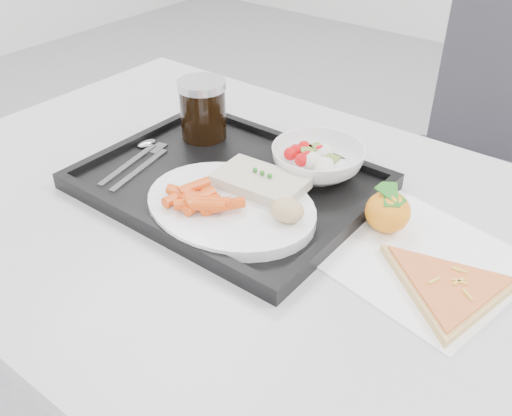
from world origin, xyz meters
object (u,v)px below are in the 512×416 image
Objects in this scene: salad_bowl at (318,160)px; pizza_slice at (448,287)px; cola_glass at (203,108)px; tangerine at (388,211)px; dinner_plate at (231,207)px; tray at (229,183)px; table at (249,245)px; chair at (493,150)px.

pizza_slice is (0.28, -0.13, -0.03)m from salad_bowl.
pizza_slice is (0.52, -0.11, -0.06)m from cola_glass.
tangerine is 0.15m from pizza_slice.
cola_glass is at bearing 141.13° from dinner_plate.
tray is at bearing 132.27° from dinner_plate.
salad_bowl is (0.03, 0.14, 0.11)m from table.
tray is at bearing -132.68° from salad_bowl.
chair is 2.07× the size of tray.
table is at bearing -103.96° from salad_bowl.
dinner_plate reaches higher than tray.
tray is at bearing 176.80° from pizza_slice.
dinner_plate is 3.71× the size of tangerine.
salad_bowl reaches higher than tray.
pizza_slice is at bearing -78.08° from chair.
tray is 6.18× the size of tangerine.
tray is 0.38m from pizza_slice.
table is 1.29× the size of chair.
dinner_plate is at bearing -47.73° from tray.
tray is 1.67× the size of dinner_plate.
pizza_slice is (0.38, -0.02, 0.00)m from tray.
dinner_plate is at bearing -102.80° from salad_bowl.
pizza_slice is at bearing -24.87° from salad_bowl.
table is 0.23m from tangerine.
salad_bowl is at bearing 155.13° from pizza_slice.
chair reaches higher than tray.
chair is at bearing 80.67° from table.
dinner_plate is 1.03× the size of pizza_slice.
pizza_slice is (0.12, -0.07, -0.02)m from tangerine.
cola_glass is (-0.14, 0.09, 0.06)m from tray.
chair reaches higher than tangerine.
salad_bowl is 1.41× the size of cola_glass.
tangerine is (0.26, 0.05, 0.03)m from tray.
cola_glass is (-0.34, -0.72, 0.28)m from chair.
chair reaches higher than pizza_slice.
chair is 6.11× the size of salad_bowl.
table is 2.67× the size of tray.
pizza_slice is at bearing -12.30° from cola_glass.
salad_bowl is 0.24m from cola_glass.
tangerine is (0.05, -0.77, 0.25)m from chair.
dinner_plate reaches higher than pizza_slice.
dinner_plate is at bearing -98.13° from table.
salad_bowl is 0.17m from tangerine.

